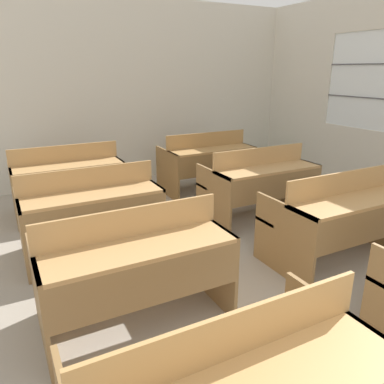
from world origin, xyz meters
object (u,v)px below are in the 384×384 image
at_px(bench_third_left, 91,209).
at_px(bench_back_right, 207,160).
at_px(bench_second_right, 340,215).
at_px(bench_back_left, 68,178).
at_px(bench_second_left, 134,264).
at_px(bench_third_right, 260,181).
at_px(wastepaper_bin, 275,161).

xyz_separation_m(bench_third_left, bench_back_right, (2.01, 1.25, 0.00)).
height_order(bench_second_right, bench_back_left, same).
relative_size(bench_second_left, bench_third_right, 1.00).
bearing_deg(bench_third_right, bench_second_left, -148.76).
bearing_deg(bench_third_right, bench_back_left, 148.81).
bearing_deg(bench_third_left, bench_back_right, 31.82).
relative_size(bench_third_right, bench_back_right, 1.00).
height_order(bench_second_left, bench_back_left, same).
distance_m(bench_back_left, wastepaper_bin, 3.86).
height_order(bench_second_left, bench_third_right, same).
xyz_separation_m(bench_third_left, wastepaper_bin, (3.80, 1.83, -0.32)).
bearing_deg(bench_third_right, bench_second_right, -90.73).
xyz_separation_m(bench_second_right, bench_back_left, (-2.02, 2.46, 0.00)).
bearing_deg(bench_second_right, bench_back_right, 90.09).
height_order(bench_second_left, bench_back_right, same).
height_order(bench_second_right, wastepaper_bin, bench_second_right).
relative_size(bench_third_left, wastepaper_bin, 4.60).
distance_m(bench_third_left, bench_back_right, 2.37).
bearing_deg(bench_third_left, wastepaper_bin, 25.66).
distance_m(bench_second_left, bench_third_left, 1.22).
bearing_deg(bench_back_right, bench_back_left, -179.50).
bearing_deg(bench_back_left, wastepaper_bin, 8.90).
relative_size(bench_second_right, bench_back_left, 1.00).
relative_size(bench_second_right, bench_third_left, 1.00).
distance_m(bench_second_right, bench_back_left, 3.18).
xyz_separation_m(bench_second_right, wastepaper_bin, (1.79, 3.06, -0.32)).
bearing_deg(bench_back_right, bench_third_left, -148.18).
bearing_deg(bench_third_left, bench_second_right, -31.40).
distance_m(bench_second_right, bench_third_right, 1.23).
relative_size(bench_second_left, bench_second_right, 1.00).
height_order(bench_back_left, bench_back_right, same).
bearing_deg(wastepaper_bin, bench_third_left, -154.34).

